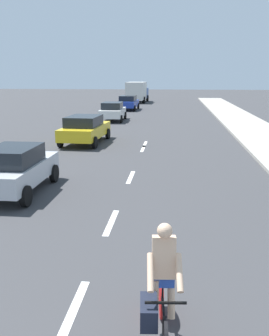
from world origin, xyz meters
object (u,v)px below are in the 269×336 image
at_px(cyclist, 160,289).
at_px(parked_car_silver, 16,168).
at_px(parked_car_blue, 128,102).
at_px(parked_car_white, 113,111).
at_px(parked_car_yellow, 85,128).
at_px(delivery_truck, 137,92).

relative_size(cyclist, parked_car_silver, 0.46).
bearing_deg(parked_car_blue, parked_car_white, -88.48).
relative_size(parked_car_silver, parked_car_yellow, 0.85).
distance_m(parked_car_white, delivery_truck, 21.72).
bearing_deg(cyclist, parked_car_blue, -87.37).
bearing_deg(delivery_truck, parked_car_silver, -87.13).
bearing_deg(parked_car_blue, cyclist, -80.29).
xyz_separation_m(parked_car_yellow, delivery_truck, (-0.18, 32.41, 0.66)).
bearing_deg(parked_car_silver, parked_car_white, 90.37).
bearing_deg(parked_car_blue, parked_car_silver, -88.07).
distance_m(parked_car_yellow, parked_car_blue, 20.73).
height_order(parked_car_yellow, delivery_truck, delivery_truck).
bearing_deg(parked_car_silver, parked_car_yellow, 89.61).
xyz_separation_m(parked_car_yellow, parked_car_white, (-0.13, 10.70, -0.00)).
bearing_deg(parked_car_silver, cyclist, -52.94).
xyz_separation_m(cyclist, delivery_truck, (-5.07, 48.50, 0.67)).
height_order(parked_car_silver, parked_car_blue, same).
height_order(parked_car_silver, parked_car_yellow, same).
relative_size(cyclist, delivery_truck, 0.29).
distance_m(parked_car_yellow, parked_car_white, 10.70).
relative_size(cyclist, parked_car_blue, 0.41).
height_order(parked_car_silver, delivery_truck, delivery_truck).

